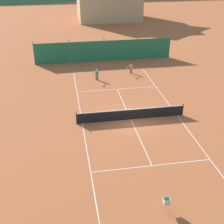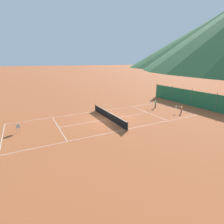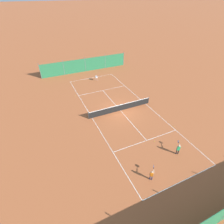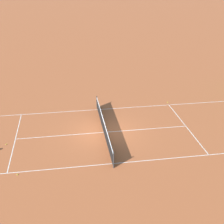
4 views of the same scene
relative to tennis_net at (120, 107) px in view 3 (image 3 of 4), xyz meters
The scene contains 10 objects.
ground_plane 0.50m from the tennis_net, ahead, with size 600.00×600.00×0.00m, color #A8542D.
court_line_markings 0.50m from the tennis_net, ahead, with size 8.25×23.85×0.01m.
tennis_net is the anchor object (origin of this frame).
windscreen_fence_near 15.52m from the tennis_net, 90.00° to the right, with size 17.28×0.08×2.90m.
player_far_service 9.41m from the tennis_net, 100.55° to the left, with size 0.76×0.90×1.22m.
player_far_baseline 10.82m from the tennis_net, 77.38° to the left, with size 0.79×0.76×1.10m.
tennis_ball_alley_left 7.26m from the tennis_net, 127.16° to the left, with size 0.07×0.07×0.07m, color #CCE033.
tennis_ball_near_corner 7.96m from the tennis_net, 54.45° to the right, with size 0.07×0.07×0.07m, color #CCE033.
tennis_ball_alley_right 6.98m from the tennis_net, 95.65° to the left, with size 0.07×0.07×0.07m, color #CCE033.
ball_hopper 10.41m from the tennis_net, 92.15° to the right, with size 0.36×0.36×0.89m.
Camera 3 is at (9.29, 17.46, 13.64)m, focal length 28.00 mm.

